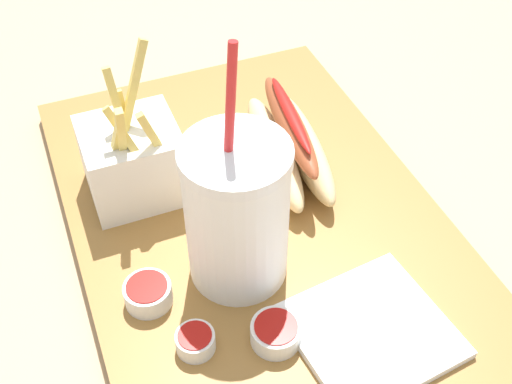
{
  "coord_description": "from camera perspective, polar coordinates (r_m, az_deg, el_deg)",
  "views": [
    {
      "loc": [
        -0.38,
        0.15,
        0.46
      ],
      "look_at": [
        0.0,
        0.0,
        0.05
      ],
      "focal_mm": 45.48,
      "sensor_mm": 36.0,
      "label": 1
    }
  ],
  "objects": [
    {
      "name": "food_tray",
      "position": [
        0.61,
        0.0,
        -2.66
      ],
      "size": [
        0.49,
        0.33,
        0.02
      ],
      "primitive_type": "cube",
      "color": "olive",
      "rests_on": "ground_plane"
    },
    {
      "name": "ground_plane",
      "position": [
        0.62,
        0.0,
        -3.89
      ],
      "size": [
        2.4,
        2.4,
        0.02
      ],
      "primitive_type": "cube",
      "color": "tan"
    },
    {
      "name": "soda_cup",
      "position": [
        0.51,
        -1.69,
        -1.89
      ],
      "size": [
        0.09,
        0.09,
        0.22
      ],
      "color": "white",
      "rests_on": "food_tray"
    },
    {
      "name": "fries_basket",
      "position": [
        0.61,
        -10.78,
        2.83
      ],
      "size": [
        0.08,
        0.09,
        0.15
      ],
      "color": "white",
      "rests_on": "food_tray"
    },
    {
      "name": "ketchup_cup_2",
      "position": [
        0.54,
        -9.49,
        -8.73
      ],
      "size": [
        0.04,
        0.04,
        0.02
      ],
      "color": "white",
      "rests_on": "food_tray"
    },
    {
      "name": "napkin_stack",
      "position": [
        0.53,
        10.11,
        -11.95
      ],
      "size": [
        0.12,
        0.13,
        0.01
      ],
      "primitive_type": "cube",
      "rotation": [
        0.0,
        0.0,
        0.11
      ],
      "color": "white",
      "rests_on": "food_tray"
    },
    {
      "name": "hot_dog_1",
      "position": [
        0.64,
        2.92,
        4.28
      ],
      "size": [
        0.18,
        0.08,
        0.07
      ],
      "color": "#E5C689",
      "rests_on": "food_tray"
    },
    {
      "name": "ketchup_cup_1",
      "position": [
        0.51,
        -5.36,
        -12.88
      ],
      "size": [
        0.03,
        0.03,
        0.02
      ],
      "color": "white",
      "rests_on": "food_tray"
    },
    {
      "name": "ketchup_cup_3",
      "position": [
        0.51,
        1.75,
        -12.22
      ],
      "size": [
        0.04,
        0.04,
        0.02
      ],
      "color": "white",
      "rests_on": "food_tray"
    }
  ]
}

